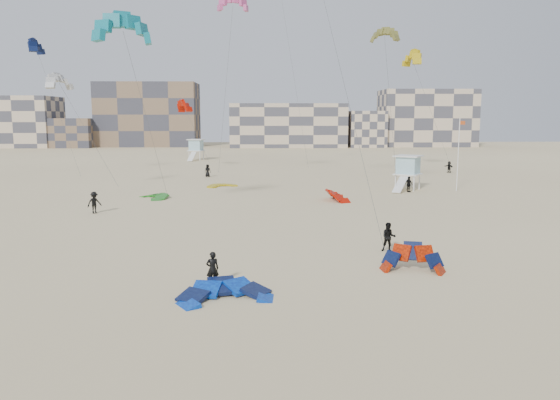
{
  "coord_description": "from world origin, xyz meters",
  "views": [
    {
      "loc": [
        4.11,
        -25.72,
        8.18
      ],
      "look_at": [
        4.86,
        6.0,
        3.38
      ],
      "focal_mm": 35.0,
      "sensor_mm": 36.0,
      "label": 1
    }
  ],
  "objects_px": {
    "kite_ground_orange": "(412,271)",
    "kitesurfer_main": "(213,269)",
    "kite_ground_blue": "(226,299)",
    "lifeguard_tower_near": "(408,173)"
  },
  "relations": [
    {
      "from": "kite_ground_blue",
      "to": "kitesurfer_main",
      "type": "bearing_deg",
      "value": 97.27
    },
    {
      "from": "kite_ground_blue",
      "to": "lifeguard_tower_near",
      "type": "xyz_separation_m",
      "value": [
        17.98,
        37.71,
        1.95
      ]
    },
    {
      "from": "kitesurfer_main",
      "to": "lifeguard_tower_near",
      "type": "height_order",
      "value": "lifeguard_tower_near"
    },
    {
      "from": "kite_ground_blue",
      "to": "lifeguard_tower_near",
      "type": "relative_size",
      "value": 0.74
    },
    {
      "from": "kite_ground_orange",
      "to": "kitesurfer_main",
      "type": "distance_m",
      "value": 10.81
    },
    {
      "from": "kitesurfer_main",
      "to": "lifeguard_tower_near",
      "type": "relative_size",
      "value": 0.29
    },
    {
      "from": "kite_ground_orange",
      "to": "kitesurfer_main",
      "type": "bearing_deg",
      "value": -153.99
    },
    {
      "from": "kitesurfer_main",
      "to": "kite_ground_blue",
      "type": "bearing_deg",
      "value": 94.51
    },
    {
      "from": "lifeguard_tower_near",
      "to": "kitesurfer_main",
      "type": "bearing_deg",
      "value": -85.52
    },
    {
      "from": "kite_ground_blue",
      "to": "kite_ground_orange",
      "type": "distance_m",
      "value": 10.65
    }
  ]
}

